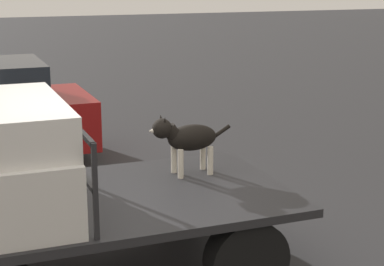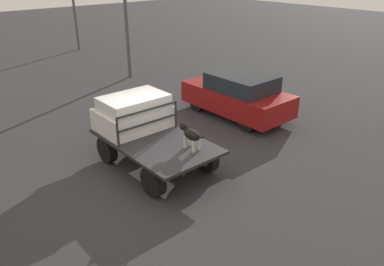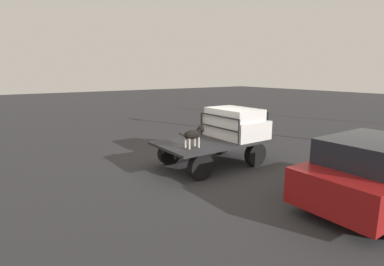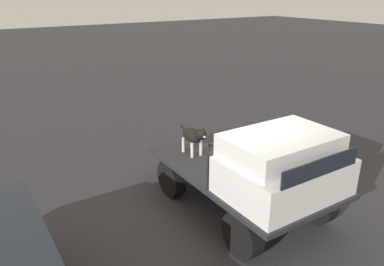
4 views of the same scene
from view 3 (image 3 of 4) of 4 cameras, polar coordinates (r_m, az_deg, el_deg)
The scene contains 6 objects.
ground_plane at distance 9.87m, azimuth 3.80°, elevation -6.08°, with size 80.00×80.00×0.00m, color #2D2D30.
flatbed_truck at distance 9.70m, azimuth 3.85°, elevation -2.76°, with size 3.55×2.04×0.82m.
truck_cab at distance 10.20m, azimuth 8.28°, elevation 1.82°, with size 1.39×1.92×0.98m.
truck_headboard at distance 9.71m, azimuth 5.12°, elevation 1.79°, with size 0.04×1.92×0.79m.
dog at distance 8.68m, azimuth 0.40°, elevation -0.21°, with size 0.91×0.27×0.65m.
parked_sedan at distance 7.88m, azimuth 31.55°, elevation -6.36°, with size 4.00×1.87×1.57m.
Camera 3 is at (-5.90, -7.33, 2.98)m, focal length 28.00 mm.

